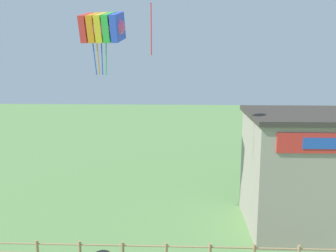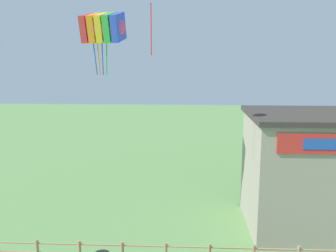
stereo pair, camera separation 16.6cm
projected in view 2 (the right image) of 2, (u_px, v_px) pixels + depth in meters
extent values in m
cylinder|color=#9E7F56|center=(37.00, 251.00, 16.18)|extent=(0.14, 0.14, 1.07)
cylinder|color=#9E7F56|center=(80.00, 252.00, 16.09)|extent=(0.14, 0.14, 1.07)
cylinder|color=#9E7F56|center=(166.00, 246.00, 15.84)|extent=(14.84, 0.07, 0.07)
cube|color=gray|center=(336.00, 174.00, 19.09)|extent=(8.81, 5.26, 5.83)
ellipsoid|color=#E54C8C|center=(103.00, 27.00, 18.41)|extent=(2.56, 1.91, 1.53)
cube|color=red|center=(88.00, 28.00, 18.58)|extent=(0.59, 1.59, 1.56)
cube|color=orange|center=(95.00, 27.00, 18.50)|extent=(0.59, 1.59, 1.56)
cube|color=yellow|center=(103.00, 27.00, 18.41)|extent=(0.59, 1.59, 1.56)
cube|color=green|center=(111.00, 27.00, 18.32)|extent=(0.59, 1.59, 1.56)
cube|color=blue|center=(118.00, 27.00, 18.24)|extent=(0.59, 1.59, 1.56)
cylinder|color=blue|center=(95.00, 57.00, 18.53)|extent=(0.18, 0.29, 1.74)
cylinder|color=orange|center=(99.00, 57.00, 18.49)|extent=(0.10, 0.30, 1.74)
cylinder|color=blue|center=(103.00, 57.00, 18.47)|extent=(0.10, 0.30, 1.74)
cylinder|color=green|center=(107.00, 57.00, 18.47)|extent=(0.18, 0.29, 1.74)
cylinder|color=red|center=(151.00, 29.00, 15.67)|extent=(0.05, 0.05, 2.14)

